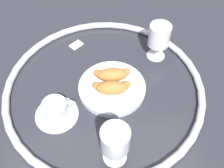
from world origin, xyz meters
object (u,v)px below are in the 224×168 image
(croissant_small, at_px, (112,74))
(coffee_cup_near, at_px, (56,110))
(juice_glass_left, at_px, (159,37))
(juice_glass_right, at_px, (115,141))
(croissant_large, at_px, (112,87))
(pastry_plate, at_px, (112,87))
(sugar_packet, at_px, (76,45))

(croissant_small, xyz_separation_m, coffee_cup_near, (-0.19, -0.11, -0.02))
(coffee_cup_near, xyz_separation_m, juice_glass_left, (0.37, 0.21, 0.07))
(coffee_cup_near, bearing_deg, juice_glass_right, -45.39)
(coffee_cup_near, bearing_deg, croissant_small, 29.14)
(croissant_large, xyz_separation_m, juice_glass_left, (0.19, 0.16, 0.05))
(juice_glass_left, bearing_deg, croissant_large, -139.88)
(pastry_plate, xyz_separation_m, croissant_large, (-0.00, -0.02, 0.03))
(pastry_plate, distance_m, sugar_packet, 0.26)
(pastry_plate, bearing_deg, croissant_small, 80.75)
(juice_glass_left, bearing_deg, croissant_small, -149.59)
(juice_glass_left, xyz_separation_m, sugar_packet, (-0.29, 0.10, -0.09))
(croissant_large, relative_size, sugar_packet, 2.73)
(croissant_small, bearing_deg, juice_glass_right, -96.62)
(coffee_cup_near, bearing_deg, croissant_large, 15.89)
(croissant_large, height_order, sugar_packet, croissant_large)
(croissant_small, xyz_separation_m, juice_glass_left, (0.18, 0.11, 0.05))
(juice_glass_right, distance_m, sugar_packet, 0.49)
(juice_glass_right, relative_size, sugar_packet, 2.80)
(pastry_plate, distance_m, croissant_small, 0.04)
(sugar_packet, bearing_deg, juice_glass_right, -117.76)
(pastry_plate, height_order, coffee_cup_near, coffee_cup_near)
(juice_glass_right, bearing_deg, croissant_small, 83.38)
(pastry_plate, distance_m, croissant_large, 0.04)
(juice_glass_left, bearing_deg, coffee_cup_near, -150.24)
(coffee_cup_near, relative_size, juice_glass_left, 0.97)
(croissant_small, distance_m, sugar_packet, 0.24)
(juice_glass_left, relative_size, sugar_packet, 2.80)
(croissant_large, height_order, juice_glass_left, juice_glass_left)
(pastry_plate, xyz_separation_m, croissant_small, (0.00, 0.03, 0.03))
(croissant_large, height_order, juice_glass_right, juice_glass_right)
(pastry_plate, bearing_deg, sugar_packet, 114.52)
(croissant_small, height_order, sugar_packet, croissant_small)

